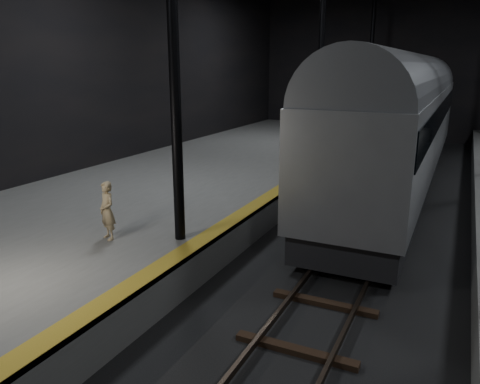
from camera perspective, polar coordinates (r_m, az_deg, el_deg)
The scene contains 6 objects.
ground at distance 14.61m, azimuth 14.50°, elevation -6.39°, with size 44.00×44.00×0.00m, color black.
platform_left at distance 17.33m, azimuth -10.41°, elevation -0.97°, with size 9.00×43.80×1.00m, color #565653.
tactile_strip at distance 15.16m, azimuth 2.66°, elevation -1.09°, with size 0.50×43.80×0.01m, color olive.
track at distance 14.58m, azimuth 14.52°, elevation -6.14°, with size 2.40×43.00×0.24m.
train at distance 21.16m, azimuth 19.18°, elevation 8.65°, with size 3.15×21.08×5.63m.
woman at distance 12.14m, azimuth -15.89°, elevation -2.21°, with size 0.54×0.36×1.49m, color tan.
Camera 1 is at (2.39, -13.42, 5.26)m, focal length 35.00 mm.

